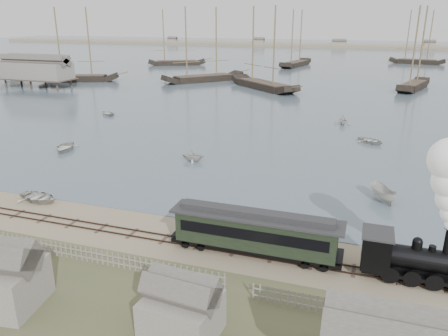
% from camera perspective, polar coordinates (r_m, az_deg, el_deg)
% --- Properties ---
extents(ground, '(600.00, 600.00, 0.00)m').
position_cam_1_polar(ground, '(36.84, -0.75, -8.82)').
color(ground, tan).
rests_on(ground, ground).
extents(harbor_water, '(600.00, 336.00, 0.06)m').
position_cam_1_polar(harbor_water, '(201.74, 15.83, 13.53)').
color(harbor_water, '#435460').
rests_on(harbor_water, ground).
extents(rail_track, '(120.00, 1.80, 0.16)m').
position_cam_1_polar(rail_track, '(35.17, -1.84, -10.20)').
color(rail_track, '#34241C').
rests_on(rail_track, ground).
extents(picket_fence_west, '(19.00, 0.10, 1.20)m').
position_cam_1_polar(picket_fence_west, '(34.04, -15.44, -12.12)').
color(picket_fence_west, slate).
rests_on(picket_fence_west, ground).
extents(picket_fence_east, '(15.00, 0.10, 1.20)m').
position_cam_1_polar(picket_fence_east, '(28.98, 19.13, -18.67)').
color(picket_fence_east, slate).
rests_on(picket_fence_east, ground).
extents(shed_left, '(5.00, 4.00, 4.10)m').
position_cam_1_polar(shed_left, '(32.30, -26.91, -15.53)').
color(shed_left, slate).
rests_on(shed_left, ground).
extents(shed_mid, '(4.00, 3.50, 3.60)m').
position_cam_1_polar(shed_mid, '(26.93, -5.45, -20.85)').
color(shed_mid, slate).
rests_on(shed_mid, ground).
extents(far_spit, '(500.00, 20.00, 1.80)m').
position_cam_1_polar(far_spit, '(281.45, 16.86, 14.83)').
color(far_spit, tan).
rests_on(far_spit, ground).
extents(locomotive, '(7.90, 2.95, 9.85)m').
position_cam_1_polar(locomotive, '(31.81, 26.15, -6.56)').
color(locomotive, black).
rests_on(locomotive, ground).
extents(passenger_coach, '(13.04, 2.52, 3.17)m').
position_cam_1_polar(passenger_coach, '(33.28, 4.11, -8.20)').
color(passenger_coach, black).
rests_on(passenger_coach, ground).
extents(beached_dinghy, '(3.63, 4.63, 0.87)m').
position_cam_1_polar(beached_dinghy, '(46.88, -23.07, -3.52)').
color(beached_dinghy, '#BBB9B2').
rests_on(beached_dinghy, ground).
extents(rowboat_0, '(5.13, 4.35, 0.90)m').
position_cam_1_polar(rowboat_0, '(63.24, -20.11, 2.58)').
color(rowboat_0, '#BBB9B2').
rests_on(rowboat_0, harbor_water).
extents(rowboat_1, '(2.79, 3.12, 1.48)m').
position_cam_1_polar(rowboat_1, '(54.93, -4.06, 1.64)').
color(rowboat_1, '#BBB9B2').
rests_on(rowboat_1, harbor_water).
extents(rowboat_2, '(4.17, 3.33, 1.53)m').
position_cam_1_polar(rowboat_2, '(45.75, 19.95, -3.14)').
color(rowboat_2, '#BBB9B2').
rests_on(rowboat_2, harbor_water).
extents(rowboat_3, '(4.37, 4.69, 0.79)m').
position_cam_1_polar(rowboat_3, '(66.28, 18.63, 3.42)').
color(rowboat_3, '#BBB9B2').
rests_on(rowboat_3, harbor_water).
extents(rowboat_6, '(3.81, 4.18, 0.71)m').
position_cam_1_polar(rowboat_6, '(84.21, -14.97, 6.94)').
color(rowboat_6, '#BBB9B2').
rests_on(rowboat_6, harbor_water).
extents(rowboat_7, '(3.23, 2.89, 1.54)m').
position_cam_1_polar(rowboat_7, '(76.65, 15.26, 6.07)').
color(rowboat_7, '#BBB9B2').
rests_on(rowboat_7, harbor_water).
extents(schooner_0, '(21.86, 12.70, 20.00)m').
position_cam_1_polar(schooner_0, '(131.21, -18.85, 15.01)').
color(schooner_0, black).
rests_on(schooner_0, harbor_water).
extents(schooner_1, '(20.20, 21.34, 20.00)m').
position_cam_1_polar(schooner_1, '(124.69, -2.76, 15.80)').
color(schooner_1, black).
rests_on(schooner_1, harbor_water).
extents(schooner_2, '(21.71, 20.54, 20.00)m').
position_cam_1_polar(schooner_2, '(111.73, 5.27, 15.35)').
color(schooner_2, black).
rests_on(schooner_2, harbor_water).
extents(schooner_3, '(9.69, 18.97, 20.00)m').
position_cam_1_polar(schooner_3, '(119.73, 24.08, 14.09)').
color(schooner_3, black).
rests_on(schooner_3, harbor_water).
extents(schooner_6, '(21.19, 13.96, 20.00)m').
position_cam_1_polar(schooner_6, '(169.09, -6.29, 16.58)').
color(schooner_6, black).
rests_on(schooner_6, harbor_water).
extents(schooner_7, '(9.29, 22.11, 20.00)m').
position_cam_1_polar(schooner_7, '(166.28, 9.51, 16.40)').
color(schooner_7, black).
rests_on(schooner_7, harbor_water).
extents(schooner_8, '(20.63, 7.44, 20.00)m').
position_cam_1_polar(schooner_8, '(188.35, 24.23, 15.34)').
color(schooner_8, black).
rests_on(schooner_8, harbor_water).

